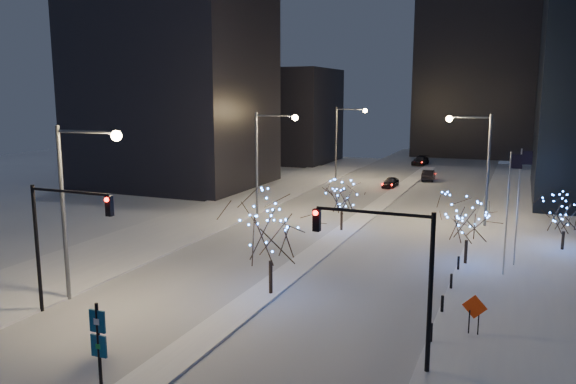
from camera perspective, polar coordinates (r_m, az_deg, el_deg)
The scene contains 25 objects.
ground at distance 28.07m, azimuth -8.91°, elevation -14.83°, with size 160.00×160.00×0.00m, color white.
road at distance 59.38m, azimuth 9.00°, elevation -1.57°, with size 20.00×130.00×0.02m, color silver.
median at distance 54.62m, azimuth 7.75°, elevation -2.47°, with size 2.00×80.00×0.15m, color white.
east_sidewalk at distance 43.23m, azimuth 23.83°, elevation -6.55°, with size 10.00×90.00×0.15m, color white.
west_sidewalk at distance 51.25m, azimuth -10.60°, elevation -3.37°, with size 8.00×90.00×0.15m, color white.
filler_west_near at distance 74.33m, azimuth -11.53°, elevation 9.94°, with size 22.00×18.00×24.00m, color black.
filler_west_far at distance 99.86m, azimuth -0.71°, elevation 7.77°, with size 18.00×16.00×16.00m, color black.
horizon_block at distance 114.25m, azimuth 19.38°, elevation 14.02°, with size 24.00×14.00×42.00m, color black.
street_lamp_w_near at distance 33.03m, azimuth -20.70°, elevation 0.22°, with size 4.40×0.56×10.00m.
street_lamp_w_mid at distance 53.82m, azimuth -2.19°, elevation 4.36°, with size 4.40×0.56×10.00m.
street_lamp_w_far at distance 77.15m, azimuth 5.67°, elevation 5.99°, with size 4.40×0.56×10.00m.
street_lamp_east at distance 52.00m, azimuth 18.73°, elevation 3.59°, with size 3.90×0.56×10.00m.
traffic_signal_west at distance 31.61m, azimuth -22.33°, elevation -3.51°, with size 5.26×0.43×7.00m.
traffic_signal_east at distance 24.09m, azimuth 10.68°, elevation -6.98°, with size 5.26×0.43×7.00m.
flagpoles at distance 39.47m, azimuth 21.99°, elevation -0.88°, with size 1.35×2.60×8.00m.
bollards at distance 33.67m, azimuth 15.85°, elevation -9.72°, with size 0.16×12.16×0.90m.
car_near at distance 72.36m, azimuth 10.37°, elevation 0.97°, with size 1.59×3.94×1.34m, color black.
car_mid at distance 79.47m, azimuth 14.08°, elevation 1.67°, with size 1.54×4.41×1.45m, color black.
car_far at distance 96.63m, azimuth 13.31°, elevation 3.11°, with size 2.02×4.98×1.45m, color #222227.
holiday_tree_median_near at distance 32.45m, azimuth -1.80°, elevation -3.84°, with size 6.54×6.54×6.09m.
holiday_tree_median_far at distance 48.10m, azimuth 5.50°, elevation -0.56°, with size 4.17×4.17×4.36m.
holiday_tree_plaza_near at distance 40.28m, azimuth 17.78°, elevation -2.68°, with size 3.99×3.99×4.86m.
holiday_tree_plaza_far at distance 46.72m, azimuth 26.33°, elevation -2.03°, with size 4.44×4.44×4.30m.
wayfinding_sign at distance 23.35m, azimuth -18.69°, elevation -14.10°, with size 0.69×0.13×3.89m.
construction_sign at distance 29.20m, azimuth 18.41°, elevation -11.35°, with size 1.21×0.22×2.00m.
Camera 1 is at (13.57, -21.61, 11.68)m, focal length 35.00 mm.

